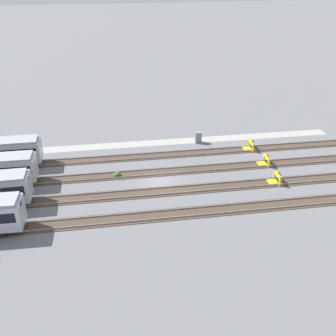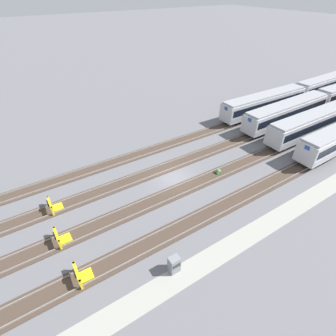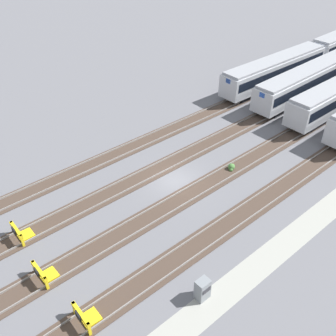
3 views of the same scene
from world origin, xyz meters
The scene contains 13 objects.
ground_plane centered at (0.00, 0.00, 0.00)m, with size 400.00×400.00×0.00m, color slate.
service_walkway centered at (0.00, -11.14, 0.00)m, with size 54.00×2.00×0.01m, color #9E9E93.
rail_track_nearest centered at (0.00, -6.96, 0.04)m, with size 90.00×2.23×0.21m.
rail_track_near_inner centered at (0.00, -2.32, 0.04)m, with size 90.00×2.24×0.21m.
rail_track_middle centered at (0.00, 2.32, 0.04)m, with size 90.00×2.24×0.21m.
rail_track_far_inner centered at (0.00, 6.96, 0.04)m, with size 90.00×2.23×0.21m.
subway_car_front_row_centre centered at (23.58, 6.96, 2.04)m, with size 18.05×3.14×3.70m.
subway_car_front_row_right_inner centered at (23.58, 2.34, 2.04)m, with size 18.05×3.15×3.70m.
bumper_stop_nearest_track centered at (-13.56, -6.97, 0.51)m, with size 1.37×2.01×1.22m.
bumper_stop_near_inner_track centered at (-13.97, -2.32, 0.51)m, with size 1.34×2.00×1.22m.
bumper_stop_middle_track centered at (-13.53, 2.32, 0.51)m, with size 1.36×2.00×1.22m.
electrical_cabinet centered at (-6.94, -10.36, 0.80)m, with size 0.90×0.73×1.60m.
weed_clump centered at (5.14, -2.17, 0.24)m, with size 0.92×0.70×0.64m.
Camera 3 is at (-18.87, -20.77, 21.85)m, focal length 42.00 mm.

